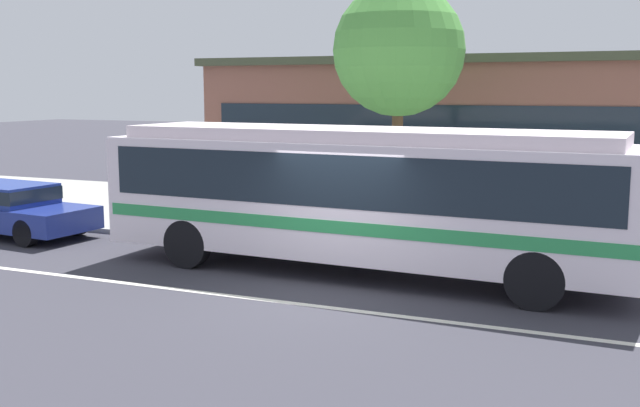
# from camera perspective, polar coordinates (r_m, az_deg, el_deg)

# --- Properties ---
(ground_plane) EXTENTS (120.00, 120.00, 0.00)m
(ground_plane) POSITION_cam_1_polar(r_m,az_deg,el_deg) (13.64, 0.61, -6.81)
(ground_plane) COLOR #35343D
(sidewalk_slab) EXTENTS (60.00, 8.00, 0.12)m
(sidewalk_slab) POSITION_cam_1_polar(r_m,az_deg,el_deg) (20.17, 8.27, -1.66)
(sidewalk_slab) COLOR #989892
(sidewalk_slab) RESTS_ON ground_plane
(lane_stripe_center) EXTENTS (56.00, 0.16, 0.01)m
(lane_stripe_center) POSITION_cam_1_polar(r_m,az_deg,el_deg) (12.93, -0.75, -7.67)
(lane_stripe_center) COLOR silver
(lane_stripe_center) RESTS_ON ground_plane
(transit_bus) EXTENTS (10.63, 2.95, 2.87)m
(transit_bus) POSITION_cam_1_polar(r_m,az_deg,el_deg) (14.86, 3.16, 1.03)
(transit_bus) COLOR white
(transit_bus) RESTS_ON ground_plane
(sedan_behind_bus) EXTENTS (4.93, 2.24, 1.29)m
(sedan_behind_bus) POSITION_cam_1_polar(r_m,az_deg,el_deg) (20.56, -22.72, -0.17)
(sedan_behind_bus) COLOR navy
(sedan_behind_bus) RESTS_ON ground_plane
(pedestrian_waiting_near_sign) EXTENTS (0.39, 0.39, 1.66)m
(pedestrian_waiting_near_sign) POSITION_cam_1_polar(r_m,az_deg,el_deg) (19.54, -4.99, 1.11)
(pedestrian_waiting_near_sign) COLOR #313741
(pedestrian_waiting_near_sign) RESTS_ON sidewalk_slab
(street_tree_near_stop) EXTENTS (3.24, 3.24, 6.07)m
(street_tree_near_stop) POSITION_cam_1_polar(r_m,az_deg,el_deg) (18.95, 5.94, 11.36)
(street_tree_near_stop) COLOR brown
(street_tree_near_stop) RESTS_ON sidewalk_slab
(station_building) EXTENTS (16.88, 7.83, 4.59)m
(station_building) POSITION_cam_1_polar(r_m,az_deg,el_deg) (25.43, 12.04, 5.45)
(station_building) COLOR brown
(station_building) RESTS_ON ground_plane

